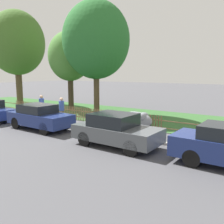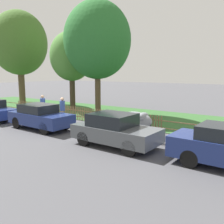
{
  "view_description": "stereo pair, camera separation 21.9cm",
  "coord_description": "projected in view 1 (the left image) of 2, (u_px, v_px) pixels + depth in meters",
  "views": [
    {
      "loc": [
        11.62,
        -10.14,
        3.23
      ],
      "look_at": [
        4.14,
        0.77,
        1.1
      ],
      "focal_mm": 40.0,
      "sensor_mm": 36.0,
      "label": 1
    },
    {
      "loc": [
        11.8,
        -10.02,
        3.23
      ],
      "look_at": [
        4.14,
        0.77,
        1.1
      ],
      "focal_mm": 40.0,
      "sensor_mm": 36.0,
      "label": 2
    }
  ],
  "objects": [
    {
      "name": "ground_plane",
      "position": [
        49.0,
        125.0,
        15.26
      ],
      "size": [
        120.0,
        120.0,
        0.0
      ],
      "primitive_type": "plane",
      "color": "#4C4C51"
    },
    {
      "name": "kerb_stone",
      "position": [
        50.0,
        124.0,
        15.33
      ],
      "size": [
        35.83,
        0.2,
        0.12
      ],
      "primitive_type": "cube",
      "color": "#B2ADA3",
      "rests_on": "ground"
    },
    {
      "name": "grass_strip",
      "position": [
        104.0,
        113.0,
        19.9
      ],
      "size": [
        35.83,
        7.02,
        0.01
      ],
      "primitive_type": "cube",
      "color": "#33602D",
      "rests_on": "ground"
    },
    {
      "name": "park_fence",
      "position": [
        74.0,
        113.0,
        16.98
      ],
      "size": [
        35.83,
        0.05,
        0.91
      ],
      "color": "olive",
      "rests_on": "ground"
    },
    {
      "name": "parked_car_black_saloon",
      "position": [
        39.0,
        117.0,
        14.11
      ],
      "size": [
        4.03,
        1.73,
        1.42
      ],
      "rotation": [
        0.0,
        0.0,
        -0.02
      ],
      "color": "navy",
      "rests_on": "ground"
    },
    {
      "name": "parked_car_navy_estate",
      "position": [
        116.0,
        130.0,
        10.88
      ],
      "size": [
        3.86,
        1.82,
        1.44
      ],
      "rotation": [
        0.0,
        0.0,
        -0.02
      ],
      "color": "#51565B",
      "rests_on": "ground"
    },
    {
      "name": "covered_motorcycle",
      "position": [
        136.0,
        120.0,
        13.41
      ],
      "size": [
        2.04,
        0.92,
        1.12
      ],
      "rotation": [
        0.0,
        0.0,
        -0.01
      ],
      "color": "black",
      "rests_on": "ground"
    },
    {
      "name": "tree_nearest_kerb",
      "position": [
        17.0,
        43.0,
        24.39
      ],
      "size": [
        5.43,
        5.43,
        9.17
      ],
      "color": "brown",
      "rests_on": "ground"
    },
    {
      "name": "tree_behind_motorcycle",
      "position": [
        70.0,
        56.0,
        20.55
      ],
      "size": [
        3.56,
        3.56,
        6.58
      ],
      "color": "#473828",
      "rests_on": "ground"
    },
    {
      "name": "tree_mid_park",
      "position": [
        96.0,
        40.0,
        18.47
      ],
      "size": [
        5.01,
        5.01,
        8.45
      ],
      "color": "brown",
      "rests_on": "ground"
    },
    {
      "name": "pedestrian_near_fence",
      "position": [
        62.0,
        109.0,
        15.78
      ],
      "size": [
        0.46,
        0.46,
        1.64
      ],
      "rotation": [
        0.0,
        0.0,
        5.27
      ],
      "color": "#7F6B51",
      "rests_on": "ground"
    },
    {
      "name": "pedestrian_by_lamp",
      "position": [
        42.0,
        106.0,
        16.89
      ],
      "size": [
        0.36,
        0.39,
        1.69
      ],
      "rotation": [
        0.0,
        0.0,
        1.52
      ],
      "color": "#7F6B51",
      "rests_on": "ground"
    }
  ]
}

